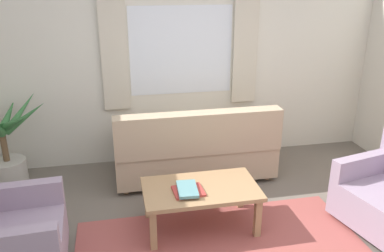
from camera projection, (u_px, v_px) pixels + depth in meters
The scene contains 7 objects.
wall_back at pixel (180, 62), 5.07m from camera, with size 5.32×0.12×2.60m, color silver.
window_with_curtains at pixel (181, 51), 4.94m from camera, with size 1.98×0.07×1.40m.
couch at pixel (195, 149), 4.76m from camera, with size 1.90×0.82×0.92m.
armchair_left at pixel (3, 238), 3.16m from camera, with size 0.87×0.89×0.88m.
coffee_table at pixel (201, 192), 3.78m from camera, with size 1.10×0.64×0.44m.
book_stack_on_table at pixel (188, 190), 3.67m from camera, with size 0.30×0.32×0.05m.
potted_plant at pixel (6, 149), 4.54m from camera, with size 1.03×0.95×1.12m.
Camera 1 is at (-0.86, -2.71, 2.31)m, focal length 36.98 mm.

